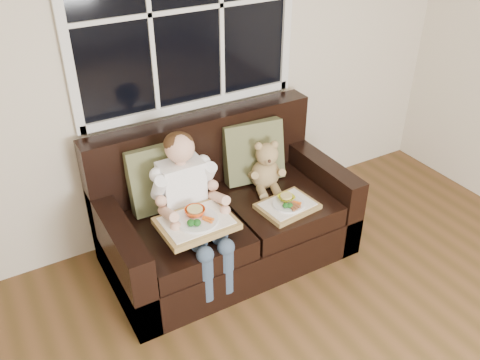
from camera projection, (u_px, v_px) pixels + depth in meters
window_back at (186, 9)px, 3.23m from camera, size 1.62×0.04×1.37m
loveseat at (224, 217)px, 3.61m from camera, size 1.70×0.92×0.96m
pillow_left at (162, 177)px, 3.37m from camera, size 0.45×0.22×0.46m
pillow_right at (253, 152)px, 3.67m from camera, size 0.46×0.26×0.45m
child at (189, 196)px, 3.20m from camera, size 0.41×0.61×0.93m
teddy_bear at (266, 169)px, 3.60m from camera, size 0.26×0.31×0.38m
tray_left at (196, 222)px, 3.11m from camera, size 0.47×0.36×0.10m
tray_right at (287, 205)px, 3.44m from camera, size 0.41×0.33×0.09m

